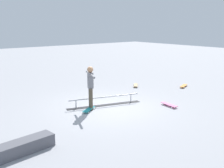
# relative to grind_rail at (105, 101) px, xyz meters

# --- Properties ---
(ground_plane) EXTENTS (60.00, 60.00, 0.00)m
(ground_plane) POSITION_rel_grind_rail_xyz_m (0.14, 0.29, -0.17)
(ground_plane) COLOR #9E9EA3
(grind_rail) EXTENTS (3.14, 1.14, 0.38)m
(grind_rail) POSITION_rel_grind_rail_xyz_m (0.00, 0.00, 0.00)
(grind_rail) COLOR black
(grind_rail) RESTS_ON ground_plane
(skate_ledge) EXTENTS (2.17, 0.70, 0.34)m
(skate_ledge) POSITION_rel_grind_rail_xyz_m (4.44, 2.06, 0.01)
(skate_ledge) COLOR #595960
(skate_ledge) RESTS_ON ground_plane
(skater_main) EXTENTS (0.59, 1.32, 1.72)m
(skater_main) POSITION_rel_grind_rail_xyz_m (0.75, 0.09, 0.84)
(skater_main) COLOR brown
(skater_main) RESTS_ON ground_plane
(skateboard_main) EXTENTS (0.79, 0.59, 0.09)m
(skateboard_main) POSITION_rel_grind_rail_xyz_m (0.93, 0.22, -0.09)
(skateboard_main) COLOR teal
(skateboard_main) RESTS_ON ground_plane
(loose_skateboard_pink) EXTENTS (0.33, 0.82, 0.09)m
(loose_skateboard_pink) POSITION_rel_grind_rail_xyz_m (-2.00, 1.77, -0.09)
(loose_skateboard_pink) COLOR #E05993
(loose_skateboard_pink) RESTS_ON ground_plane
(loose_skateboard_natural) EXTENTS (0.69, 0.72, 0.09)m
(loose_skateboard_natural) POSITION_rel_grind_rail_xyz_m (-3.43, -1.73, -0.09)
(loose_skateboard_natural) COLOR tan
(loose_skateboard_natural) RESTS_ON ground_plane
(loose_skateboard_orange) EXTENTS (0.82, 0.48, 0.09)m
(loose_skateboard_orange) POSITION_rel_grind_rail_xyz_m (-5.34, 0.01, -0.09)
(loose_skateboard_orange) COLOR orange
(loose_skateboard_orange) RESTS_ON ground_plane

